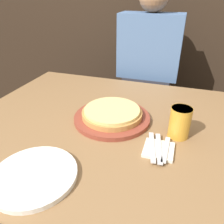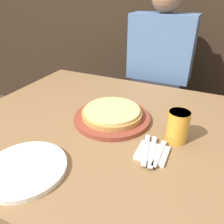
# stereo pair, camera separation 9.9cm
# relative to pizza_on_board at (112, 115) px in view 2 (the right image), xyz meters

# --- Properties ---
(ground_plane) EXTENTS (12.00, 12.00, 0.00)m
(ground_plane) POSITION_rel_pizza_on_board_xyz_m (-0.05, -0.04, -0.76)
(ground_plane) COLOR #473828
(dining_table) EXTENTS (1.22, 1.08, 0.73)m
(dining_table) POSITION_rel_pizza_on_board_xyz_m (-0.05, -0.04, -0.39)
(dining_table) COLOR olive
(dining_table) RESTS_ON ground_plane
(pizza_on_board) EXTENTS (0.35, 0.35, 0.06)m
(pizza_on_board) POSITION_rel_pizza_on_board_xyz_m (0.00, 0.00, 0.00)
(pizza_on_board) COLOR brown
(pizza_on_board) RESTS_ON dining_table
(beer_glass) EXTENTS (0.08, 0.08, 0.13)m
(beer_glass) POSITION_rel_pizza_on_board_xyz_m (0.30, -0.03, 0.05)
(beer_glass) COLOR gold
(beer_glass) RESTS_ON dining_table
(dinner_plate) EXTENTS (0.27, 0.27, 0.02)m
(dinner_plate) POSITION_rel_pizza_on_board_xyz_m (-0.12, -0.42, -0.02)
(dinner_plate) COLOR white
(dinner_plate) RESTS_ON dining_table
(napkin_stack) EXTENTS (0.11, 0.11, 0.01)m
(napkin_stack) POSITION_rel_pizza_on_board_xyz_m (0.24, -0.16, -0.02)
(napkin_stack) COLOR silver
(napkin_stack) RESTS_ON dining_table
(fork) EXTENTS (0.05, 0.18, 0.00)m
(fork) POSITION_rel_pizza_on_board_xyz_m (0.21, -0.16, -0.01)
(fork) COLOR silver
(fork) RESTS_ON napkin_stack
(dinner_knife) EXTENTS (0.05, 0.18, 0.00)m
(dinner_knife) POSITION_rel_pizza_on_board_xyz_m (0.24, -0.16, -0.01)
(dinner_knife) COLOR silver
(dinner_knife) RESTS_ON napkin_stack
(spoon) EXTENTS (0.02, 0.15, 0.00)m
(spoon) POSITION_rel_pizza_on_board_xyz_m (0.26, -0.16, -0.01)
(spoon) COLOR silver
(spoon) RESTS_ON napkin_stack
(diner_person) EXTENTS (0.42, 0.20, 1.32)m
(diner_person) POSITION_rel_pizza_on_board_xyz_m (0.04, 0.70, -0.12)
(diner_person) COLOR #33333D
(diner_person) RESTS_ON ground_plane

